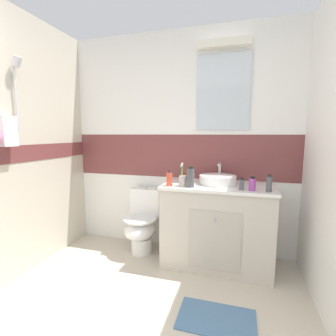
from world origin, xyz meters
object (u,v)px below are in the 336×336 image
Objects in this scene: perfume_flask_small at (242,184)px; toothbrush_cup at (183,180)px; deodorant_spray_can at (269,184)px; toilet at (142,223)px; mouthwash_bottle at (191,177)px; lotion_bottle_short at (252,184)px; sink_basin at (218,179)px; soap_dispenser at (169,179)px.

toothbrush_cup is at bearing 178.79° from perfume_flask_small.
toilet is at bearing 169.56° from deodorant_spray_can.
mouthwash_bottle reaches higher than toilet.
lotion_bottle_short is at bearing 0.56° from mouthwash_bottle.
sink_basin reaches higher than toilet.
toilet is 3.69× the size of mouthwash_bottle.
sink_basin is at bearing 43.01° from mouthwash_bottle.
perfume_flask_small is at bearing 179.89° from lotion_bottle_short.
mouthwash_bottle is at bearing 2.04° from soap_dispenser.
toilet is 6.51× the size of perfume_flask_small.
toothbrush_cup is 0.13m from soap_dispenser.
lotion_bottle_short is at bearing -33.73° from sink_basin.
toothbrush_cup reaches higher than mouthwash_bottle.
deodorant_spray_can reaches higher than toilet.
soap_dispenser is (0.39, -0.24, 0.57)m from toilet.
perfume_flask_small is (-0.09, 0.00, -0.01)m from lotion_bottle_short.
toilet is 4.80× the size of deodorant_spray_can.
perfume_flask_small is at bearing 0.69° from mouthwash_bottle.
deodorant_spray_can is 0.23m from perfume_flask_small.
mouthwash_bottle is 0.48m from perfume_flask_small.
mouthwash_bottle is 0.71m from deodorant_spray_can.
perfume_flask_small is at bearing -12.11° from toilet.
sink_basin is 0.32m from perfume_flask_small.
sink_basin and mouthwash_bottle have the same top height.
perfume_flask_small is at bearing 177.55° from deodorant_spray_can.
sink_basin is at bearing 27.14° from soap_dispenser.
perfume_flask_small reaches higher than toilet.
lotion_bottle_short reaches higher than toilet.
sink_basin reaches higher than deodorant_spray_can.
perfume_flask_small is (1.08, -0.23, 0.56)m from toilet.
toilet is 5.63× the size of lotion_bottle_short.
deodorant_spray_can is at bearing -1.58° from toothbrush_cup.
sink_basin is 3.18× the size of lotion_bottle_short.
deodorant_spray_can is (0.14, -0.01, 0.01)m from lotion_bottle_short.
mouthwash_bottle is (-0.24, -0.22, 0.05)m from sink_basin.
toothbrush_cup is at bearing -22.84° from toilet.
soap_dispenser is at bearing -179.04° from lotion_bottle_short.
mouthwash_bottle is (0.08, -0.02, 0.04)m from toothbrush_cup.
soap_dispenser is 0.92m from deodorant_spray_can.
lotion_bottle_short is at bearing 176.03° from deodorant_spray_can.
toothbrush_cup reaches higher than perfume_flask_small.
toilet is 1.23m from perfume_flask_small.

